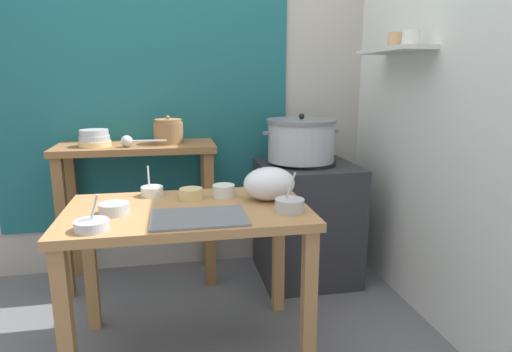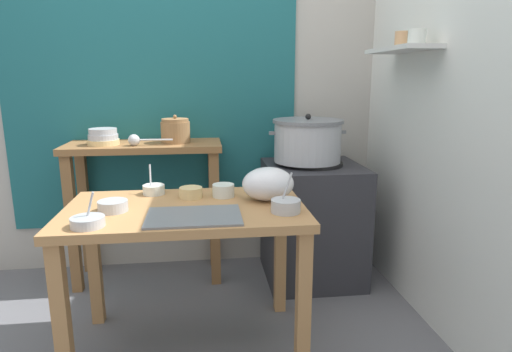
% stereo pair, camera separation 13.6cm
% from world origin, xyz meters
% --- Properties ---
extents(ground_plane, '(9.00, 9.00, 0.00)m').
position_xyz_m(ground_plane, '(0.00, 0.00, 0.00)').
color(ground_plane, slate).
extents(wall_back, '(4.40, 0.12, 2.60)m').
position_xyz_m(wall_back, '(0.08, 1.10, 1.30)').
color(wall_back, '#B2ADA3').
rests_on(wall_back, ground).
extents(wall_right, '(0.30, 3.20, 2.60)m').
position_xyz_m(wall_right, '(1.40, 0.20, 1.30)').
color(wall_right, silver).
rests_on(wall_right, ground).
extents(prep_table, '(1.10, 0.66, 0.72)m').
position_xyz_m(prep_table, '(0.08, 0.02, 0.61)').
color(prep_table, '#B27F4C').
rests_on(prep_table, ground).
extents(back_shelf_table, '(0.96, 0.40, 0.90)m').
position_xyz_m(back_shelf_table, '(-0.20, 0.83, 0.68)').
color(back_shelf_table, olive).
rests_on(back_shelf_table, ground).
extents(stove_block, '(0.60, 0.61, 0.78)m').
position_xyz_m(stove_block, '(0.86, 0.70, 0.38)').
color(stove_block, '#2D2D33').
rests_on(stove_block, ground).
extents(steamer_pot, '(0.49, 0.44, 0.30)m').
position_xyz_m(steamer_pot, '(0.82, 0.72, 0.91)').
color(steamer_pot, '#B7BABF').
rests_on(steamer_pot, stove_block).
extents(clay_pot, '(0.18, 0.18, 0.17)m').
position_xyz_m(clay_pot, '(0.00, 0.83, 0.97)').
color(clay_pot, olive).
rests_on(clay_pot, back_shelf_table).
extents(bowl_stack_enamel, '(0.19, 0.19, 0.10)m').
position_xyz_m(bowl_stack_enamel, '(-0.43, 0.79, 0.95)').
color(bowl_stack_enamel, '#E5C684').
rests_on(bowl_stack_enamel, back_shelf_table).
extents(ladle, '(0.26, 0.07, 0.07)m').
position_xyz_m(ladle, '(-0.23, 0.73, 0.94)').
color(ladle, '#B7BABF').
rests_on(ladle, back_shelf_table).
extents(serving_tray, '(0.40, 0.28, 0.01)m').
position_xyz_m(serving_tray, '(0.12, -0.15, 0.72)').
color(serving_tray, slate).
rests_on(serving_tray, prep_table).
extents(plastic_bag, '(0.25, 0.20, 0.16)m').
position_xyz_m(plastic_bag, '(0.47, 0.08, 0.80)').
color(plastic_bag, white).
rests_on(plastic_bag, prep_table).
extents(prep_bowl_0, '(0.13, 0.13, 0.14)m').
position_xyz_m(prep_bowl_0, '(-0.30, -0.22, 0.74)').
color(prep_bowl_0, '#B7BABF').
rests_on(prep_bowl_0, prep_table).
extents(prep_bowl_1, '(0.13, 0.13, 0.05)m').
position_xyz_m(prep_bowl_1, '(-0.24, -0.02, 0.75)').
color(prep_bowl_1, '#B7BABF').
rests_on(prep_bowl_1, prep_table).
extents(prep_bowl_2, '(0.11, 0.11, 0.06)m').
position_xyz_m(prep_bowl_2, '(0.26, 0.17, 0.75)').
color(prep_bowl_2, silver).
rests_on(prep_bowl_2, prep_table).
extents(prep_bowl_3, '(0.11, 0.11, 0.15)m').
position_xyz_m(prep_bowl_3, '(-0.09, 0.26, 0.75)').
color(prep_bowl_3, silver).
rests_on(prep_bowl_3, prep_table).
extents(prep_bowl_4, '(0.13, 0.13, 0.18)m').
position_xyz_m(prep_bowl_4, '(0.52, -0.12, 0.75)').
color(prep_bowl_4, '#B7BABF').
rests_on(prep_bowl_4, prep_table).
extents(prep_bowl_5, '(0.11, 0.11, 0.05)m').
position_xyz_m(prep_bowl_5, '(0.10, 0.17, 0.75)').
color(prep_bowl_5, '#E5C684').
rests_on(prep_bowl_5, prep_table).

